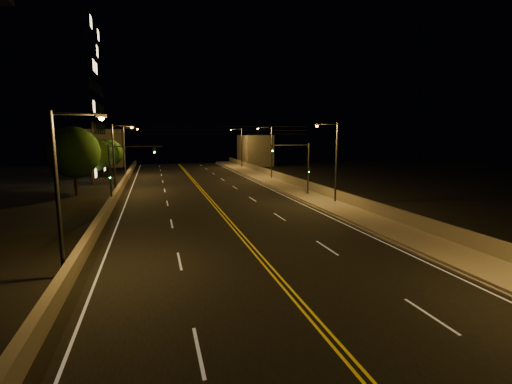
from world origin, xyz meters
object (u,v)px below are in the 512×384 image
object	(u,v)px
traffic_signal_left	(121,167)
building_tower	(3,96)
streetlight_3	(240,145)
streetlight_6	(126,148)
tree_2	(109,153)
streetlight_2	(270,149)
streetlight_4	(63,182)
streetlight_1	(334,157)
streetlight_5	(116,153)
traffic_signal_right	(300,163)
tree_1	(91,154)
tree_0	(73,152)

from	to	relation	value
traffic_signal_left	building_tower	xyz separation A→B (m)	(-16.46, 21.12, 8.37)
traffic_signal_left	streetlight_3	bearing A→B (deg)	60.55
streetlight_6	traffic_signal_left	distance (m)	25.84
tree_2	building_tower	bearing A→B (deg)	-153.32
streetlight_2	streetlight_3	world-z (taller)	same
streetlight_3	streetlight_4	size ratio (longest dim) A/B	1.00
streetlight_1	streetlight_6	size ratio (longest dim) A/B	1.00
streetlight_5	tree_2	xyz separation A→B (m)	(-2.91, 18.97, -0.85)
traffic_signal_right	traffic_signal_left	bearing A→B (deg)	180.00
streetlight_1	streetlight_5	xyz separation A→B (m)	(-21.38, 13.45, 0.00)
traffic_signal_right	building_tower	xyz separation A→B (m)	(-35.24, 21.12, 8.37)
streetlight_6	building_tower	size ratio (longest dim) A/B	0.32
traffic_signal_right	streetlight_1	bearing A→B (deg)	-73.38
tree_1	tree_0	bearing A→B (deg)	-93.13
streetlight_1	streetlight_2	world-z (taller)	same
traffic_signal_right	streetlight_4	bearing A→B (deg)	-136.60
traffic_signal_left	tree_2	world-z (taller)	tree_2
streetlight_1	building_tower	world-z (taller)	building_tower
tree_1	tree_2	world-z (taller)	tree_1
streetlight_1	traffic_signal_right	xyz separation A→B (m)	(-1.50, 5.04, -0.94)
streetlight_3	traffic_signal_left	size ratio (longest dim) A/B	1.35
streetlight_2	building_tower	distance (m)	37.85
streetlight_3	tree_1	distance (m)	31.76
tree_0	traffic_signal_left	bearing A→B (deg)	-54.23
streetlight_4	tree_2	distance (m)	46.28
streetlight_6	tree_2	distance (m)	3.42
streetlight_2	tree_1	size ratio (longest dim) A/B	1.21
traffic_signal_right	traffic_signal_left	distance (m)	18.78
tree_0	tree_2	bearing A→B (deg)	85.36
streetlight_4	streetlight_6	world-z (taller)	same
streetlight_4	streetlight_6	distance (m)	44.60
streetlight_2	tree_1	bearing A→B (deg)	177.87
tree_1	streetlight_3	bearing A→B (deg)	36.91
traffic_signal_right	tree_2	xyz separation A→B (m)	(-22.80, 27.38, 0.09)
traffic_signal_right	tree_1	xyz separation A→B (m)	(-23.89, 16.85, 0.43)
streetlight_5	traffic_signal_right	distance (m)	21.61
streetlight_2	tree_2	distance (m)	26.88
streetlight_5	streetlight_6	size ratio (longest dim) A/B	1.00
streetlight_4	traffic_signal_right	distance (m)	27.38
traffic_signal_left	tree_2	bearing A→B (deg)	98.35
traffic_signal_right	tree_1	bearing A→B (deg)	144.80
streetlight_2	tree_2	bearing A→B (deg)	154.73
streetlight_2	tree_0	world-z (taller)	streetlight_2
streetlight_4	streetlight_3	bearing A→B (deg)	68.66
streetlight_6	tree_1	world-z (taller)	streetlight_6
building_tower	tree_1	distance (m)	14.50
streetlight_3	streetlight_6	distance (m)	23.66
streetlight_5	streetlight_6	bearing A→B (deg)	90.00
tree_0	building_tower	bearing A→B (deg)	129.13
streetlight_2	traffic_signal_right	world-z (taller)	streetlight_2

